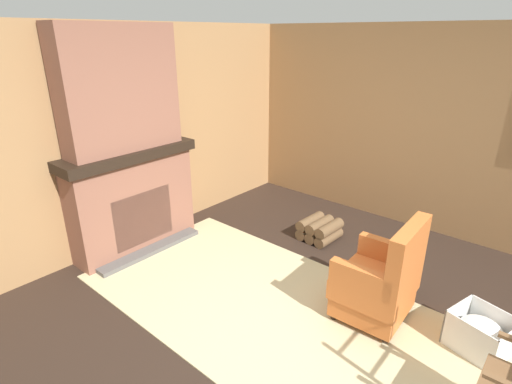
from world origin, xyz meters
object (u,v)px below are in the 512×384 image
(firewood_stack, at_px, (319,229))
(storage_case, at_px, (158,135))
(oil_lamp_vase, at_px, (104,143))
(armchair, at_px, (380,283))
(laundry_basket, at_px, (480,332))
(decorative_plate_on_mantel, at_px, (123,138))

(firewood_stack, height_order, storage_case, storage_case)
(firewood_stack, height_order, oil_lamp_vase, oil_lamp_vase)
(armchair, height_order, laundry_basket, armchair)
(armchair, distance_m, storage_case, 2.91)
(decorative_plate_on_mantel, bearing_deg, laundry_basket, 12.66)
(oil_lamp_vase, xyz_separation_m, storage_case, (0.00, 0.68, -0.03))
(storage_case, distance_m, decorative_plate_on_mantel, 0.44)
(oil_lamp_vase, distance_m, decorative_plate_on_mantel, 0.24)
(oil_lamp_vase, bearing_deg, firewood_stack, 48.42)
(armchair, relative_size, laundry_basket, 1.90)
(armchair, relative_size, oil_lamp_vase, 3.15)
(laundry_basket, height_order, oil_lamp_vase, oil_lamp_vase)
(armchair, bearing_deg, decorative_plate_on_mantel, 10.19)
(firewood_stack, distance_m, decorative_plate_on_mantel, 2.52)
(armchair, relative_size, firewood_stack, 2.15)
(storage_case, bearing_deg, oil_lamp_vase, -90.01)
(armchair, xyz_separation_m, storage_case, (-2.76, -0.19, 0.90))
(armchair, xyz_separation_m, decorative_plate_on_mantel, (-2.78, -0.63, 0.95))
(firewood_stack, relative_size, decorative_plate_on_mantel, 1.85)
(armchair, height_order, firewood_stack, armchair)
(armchair, height_order, storage_case, storage_case)
(armchair, bearing_deg, oil_lamp_vase, 14.88)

